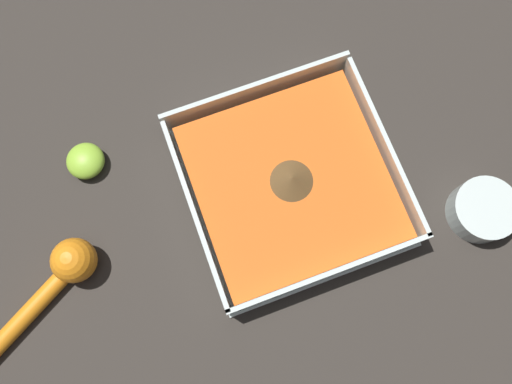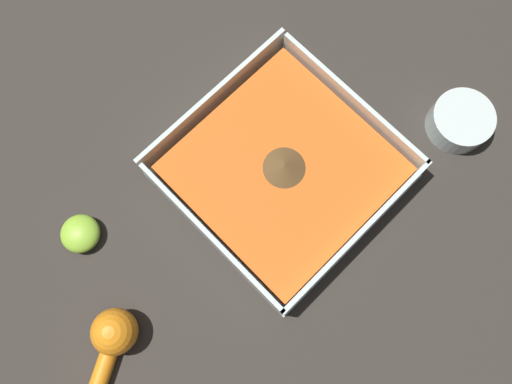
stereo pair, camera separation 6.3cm
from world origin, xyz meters
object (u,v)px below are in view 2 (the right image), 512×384
object	(u,v)px
lemon_squeezer	(107,352)
square_dish	(281,169)
spice_bowl	(460,122)
lemon_half	(80,234)

from	to	relation	value
lemon_squeezer	square_dish	bearing A→B (deg)	-26.68
square_dish	lemon_squeezer	world-z (taller)	lemon_squeezer
spice_bowl	lemon_squeezer	world-z (taller)	lemon_squeezer
spice_bowl	lemon_squeezer	size ratio (longest dim) A/B	0.47
spice_bowl	lemon_squeezer	bearing A→B (deg)	168.54
spice_bowl	square_dish	bearing A→B (deg)	151.00
lemon_half	square_dish	bearing A→B (deg)	-26.47
square_dish	spice_bowl	bearing A→B (deg)	-29.00
spice_bowl	lemon_half	bearing A→B (deg)	152.31
lemon_squeezer	lemon_half	bearing A→B (deg)	34.19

